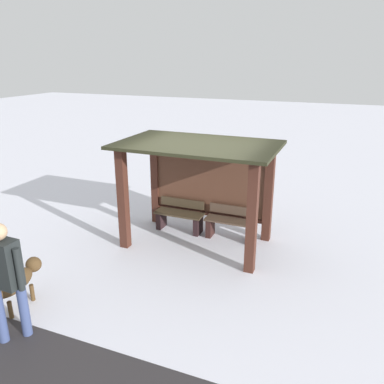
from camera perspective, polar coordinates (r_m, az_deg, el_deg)
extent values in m
plane|color=silver|center=(8.72, 0.74, -7.39)|extent=(60.00, 60.00, 0.00)
cube|color=#432219|center=(8.26, -10.05, -1.05)|extent=(0.18, 0.18, 2.17)
cube|color=#432219|center=(7.25, 8.75, -3.88)|extent=(0.18, 0.18, 2.17)
cube|color=#432219|center=(9.48, -5.32, 1.81)|extent=(0.18, 0.18, 2.17)
cube|color=#432219|center=(8.62, 11.13, -0.26)|extent=(0.18, 0.18, 2.17)
cube|color=#272817|center=(7.99, 0.80, 6.91)|extent=(3.27, 2.01, 0.07)
cube|color=#543222|center=(8.90, 2.53, 1.84)|extent=(2.56, 0.08, 1.55)
cube|color=#432219|center=(9.17, 2.41, -3.18)|extent=(2.56, 0.06, 0.08)
cube|color=#3F3322|center=(9.14, -1.88, -3.15)|extent=(1.15, 0.41, 0.04)
cube|color=#3F3322|center=(9.22, -1.42, -1.59)|extent=(1.09, 0.04, 0.20)
cube|color=black|center=(9.06, 0.89, -4.90)|extent=(0.12, 0.35, 0.41)
cube|color=black|center=(9.41, -4.50, -4.00)|extent=(0.12, 0.35, 0.41)
cube|color=#4E3B2D|center=(8.74, 5.64, -4.22)|extent=(1.15, 0.38, 0.04)
cube|color=#4E3B2D|center=(8.81, 6.00, -2.62)|extent=(1.09, 0.04, 0.20)
cube|color=black|center=(8.72, 8.59, -6.06)|extent=(0.12, 0.32, 0.43)
cube|color=black|center=(8.96, 2.68, -5.15)|extent=(0.12, 0.32, 0.43)
cube|color=#212526|center=(5.99, -25.85, -9.34)|extent=(0.46, 0.27, 0.70)
cylinder|color=#3D4C7B|center=(6.38, -23.35, -15.41)|extent=(0.14, 0.14, 0.88)
cylinder|color=#3D4C7B|center=(6.39, -26.25, -15.83)|extent=(0.14, 0.14, 0.88)
cylinder|color=#212526|center=(5.81, -23.98, -10.32)|extent=(0.09, 0.09, 0.63)
ellipsoid|color=#4E371E|center=(7.02, -24.59, -11.94)|extent=(0.37, 0.80, 0.35)
sphere|color=#4E371E|center=(7.29, -22.14, -9.77)|extent=(0.26, 0.26, 0.26)
cylinder|color=#4E371E|center=(7.28, -22.31, -13.43)|extent=(0.07, 0.07, 0.30)
cylinder|color=#4E371E|center=(7.40, -23.49, -13.06)|extent=(0.07, 0.07, 0.30)
cylinder|color=#4E371E|center=(6.98, -25.01, -15.34)|extent=(0.07, 0.07, 0.30)
cylinder|color=#4E371E|center=(7.10, -26.19, -14.90)|extent=(0.07, 0.07, 0.30)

